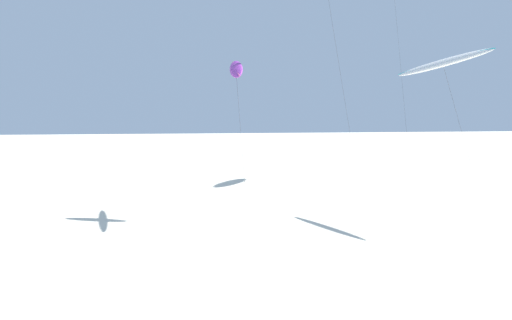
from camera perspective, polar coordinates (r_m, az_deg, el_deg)
The scene contains 2 objects.
flying_kite_5 at distance 42.20m, azimuth 16.75°, elevation 8.51°, with size 4.22×7.18×10.64m.
flying_kite_8 at distance 42.56m, azimuth -1.85°, elevation 8.35°, with size 1.58×11.09×10.48m.
Camera 1 is at (-2.49, -5.17, 6.83)m, focal length 43.69 mm.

